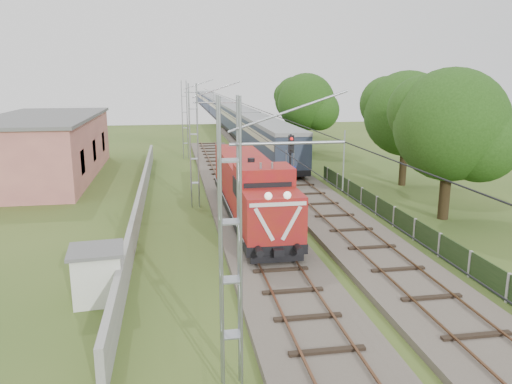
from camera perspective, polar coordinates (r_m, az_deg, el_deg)
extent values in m
plane|color=#38501E|center=(22.39, 2.46, -9.08)|extent=(140.00, 140.00, 0.00)
cube|color=#6B6054|center=(28.83, -0.44, -3.61)|extent=(4.20, 70.00, 0.30)
cube|color=black|center=(28.78, -0.44, -3.23)|extent=(2.40, 70.00, 0.10)
cube|color=brown|center=(28.64, -2.12, -3.16)|extent=(0.08, 70.00, 0.05)
cube|color=brown|center=(28.90, 1.23, -3.00)|extent=(0.08, 70.00, 0.05)
cube|color=#6B6054|center=(42.17, 3.45, 1.76)|extent=(4.20, 80.00, 0.30)
cube|color=black|center=(42.13, 3.46, 2.02)|extent=(2.40, 80.00, 0.10)
cube|color=brown|center=(41.93, 2.33, 2.09)|extent=(0.08, 80.00, 0.05)
cube|color=brown|center=(42.31, 4.58, 2.16)|extent=(0.08, 80.00, 0.05)
cylinder|color=gray|center=(12.70, 3.66, 5.59)|extent=(3.00, 0.08, 0.08)
cylinder|color=gray|center=(32.43, -4.55, 10.17)|extent=(3.00, 0.08, 0.08)
cylinder|color=gray|center=(52.36, -6.57, 11.25)|extent=(3.00, 0.08, 0.08)
cylinder|color=black|center=(32.69, -1.87, 7.94)|extent=(0.03, 70.00, 0.03)
cylinder|color=black|center=(32.60, -1.88, 10.22)|extent=(0.03, 70.00, 0.03)
cube|color=#9E9E99|center=(33.23, -12.98, -0.61)|extent=(0.25, 40.00, 1.50)
cube|color=tan|center=(45.90, -22.96, 4.65)|extent=(8.00, 20.00, 5.00)
cube|color=#606060|center=(45.63, -23.26, 7.87)|extent=(8.40, 20.40, 0.25)
cube|color=black|center=(39.33, -19.26, 3.25)|extent=(0.10, 1.60, 1.80)
cube|color=black|center=(45.19, -18.04, 4.54)|extent=(0.10, 1.60, 1.80)
cube|color=black|center=(51.08, -17.11, 5.53)|extent=(0.10, 1.60, 1.80)
cube|color=black|center=(27.50, 17.69, -4.11)|extent=(0.05, 32.00, 1.15)
cube|color=#9E9E99|center=(40.98, 8.19, 1.95)|extent=(0.12, 0.12, 1.20)
cube|color=black|center=(29.44, -0.71, -1.62)|extent=(2.77, 15.71, 0.46)
cube|color=black|center=(24.72, 1.13, -5.21)|extent=(2.03, 3.33, 0.46)
cube|color=black|center=(34.39, -2.02, 0.06)|extent=(2.03, 3.33, 0.46)
cube|color=black|center=(22.27, 2.42, -7.57)|extent=(2.40, 0.23, 0.32)
cube|color=maroon|center=(22.74, 1.90, -2.71)|extent=(2.68, 2.31, 2.13)
sphere|color=white|center=(21.30, 1.42, -0.46)|extent=(0.33, 0.33, 0.33)
sphere|color=white|center=(21.47, 3.60, -0.37)|extent=(0.33, 0.33, 0.33)
cube|color=silver|center=(21.54, 0.95, -3.75)|extent=(0.93, 0.06, 1.55)
cube|color=silver|center=(21.78, 4.07, -3.58)|extent=(0.93, 0.06, 1.55)
cube|color=silver|center=(21.41, 2.54, -1.42)|extent=(2.49, 0.06, 0.17)
cube|color=maroon|center=(24.78, 0.87, -0.38)|extent=(2.77, 2.22, 2.96)
cube|color=black|center=(23.60, 1.37, 0.08)|extent=(2.31, 0.06, 0.83)
cube|color=maroon|center=(31.30, -1.36, 1.96)|extent=(2.59, 11.18, 2.40)
cylinder|color=black|center=(28.32, -0.55, 3.53)|extent=(0.41, 0.41, 0.37)
cylinder|color=gray|center=(23.69, 0.55, 2.99)|extent=(0.11, 0.11, 0.32)
cylinder|color=gray|center=(23.79, 1.86, 3.03)|extent=(0.11, 0.11, 0.32)
cube|color=black|center=(50.01, 1.33, 4.44)|extent=(2.86, 21.73, 0.49)
cube|color=#293445|center=(49.80, 1.34, 6.24)|extent=(2.96, 21.73, 2.67)
cube|color=#B9B290|center=(49.74, 1.34, 6.81)|extent=(3.00, 20.86, 0.74)
cube|color=gray|center=(49.64, 1.35, 7.94)|extent=(3.01, 21.73, 0.35)
cube|color=black|center=(72.27, -2.11, 7.13)|extent=(2.86, 21.73, 0.49)
cube|color=#293445|center=(72.12, -2.12, 8.38)|extent=(2.96, 21.73, 2.67)
cube|color=#B9B290|center=(72.08, -2.12, 8.77)|extent=(3.00, 20.86, 0.74)
cube|color=gray|center=(72.01, -2.13, 9.56)|extent=(3.01, 21.73, 0.35)
cube|color=black|center=(94.75, -3.94, 8.54)|extent=(2.86, 21.73, 0.49)
cube|color=#293445|center=(94.63, -3.95, 9.49)|extent=(2.96, 21.73, 2.67)
cube|color=#B9B290|center=(94.60, -3.96, 9.79)|extent=(3.00, 20.86, 0.74)
cube|color=gray|center=(94.55, -3.97, 10.39)|extent=(3.01, 21.73, 0.35)
cube|color=black|center=(117.32, -5.07, 9.40)|extent=(2.86, 21.73, 0.49)
cube|color=#293445|center=(117.23, -5.09, 10.17)|extent=(2.96, 21.73, 2.67)
cube|color=#B9B290|center=(117.20, -5.09, 10.41)|extent=(3.00, 20.86, 0.74)
cube|color=gray|center=(117.16, -5.10, 10.90)|extent=(3.01, 21.73, 0.35)
cube|color=black|center=(139.94, -5.84, 9.99)|extent=(2.86, 21.73, 0.49)
cube|color=#293445|center=(139.86, -5.85, 10.63)|extent=(2.96, 21.73, 2.67)
cube|color=#B9B290|center=(139.84, -5.86, 10.83)|extent=(3.00, 20.86, 0.74)
cube|color=gray|center=(139.80, -5.87, 11.24)|extent=(3.01, 21.73, 0.35)
cylinder|color=black|center=(31.35, 3.92, 2.11)|extent=(0.14, 0.14, 4.95)
cube|color=black|center=(30.90, 4.04, 5.48)|extent=(0.37, 0.25, 1.09)
sphere|color=red|center=(30.74, 4.10, 6.09)|extent=(0.18, 0.18, 0.18)
sphere|color=black|center=(30.79, 4.09, 5.45)|extent=(0.18, 0.18, 0.18)
sphere|color=black|center=(30.83, 4.08, 4.81)|extent=(0.18, 0.18, 0.18)
cube|color=navy|center=(31.19, 4.06, 2.60)|extent=(0.55, 0.11, 0.40)
cube|color=silver|center=(20.30, -17.65, -9.17)|extent=(1.92, 1.92, 1.94)
cube|color=#606060|center=(19.93, -17.86, -6.34)|extent=(2.21, 2.21, 0.13)
cylinder|color=#362816|center=(31.90, 20.82, 0.62)|extent=(0.64, 0.64, 4.03)
sphere|color=#1D3C10|center=(31.37, 21.36, 7.17)|extent=(6.60, 6.60, 6.60)
sphere|color=#1D3C10|center=(31.34, 24.22, 5.22)|extent=(4.62, 4.62, 4.62)
sphere|color=#1D3C10|center=(31.75, 18.60, 8.77)|extent=(4.29, 4.29, 4.29)
cylinder|color=#362816|center=(40.87, 16.50, 3.50)|extent=(0.56, 0.56, 3.99)
sphere|color=#1D3C10|center=(40.46, 16.83, 8.57)|extent=(6.53, 6.53, 6.53)
sphere|color=#1D3C10|center=(40.26, 19.04, 7.10)|extent=(4.57, 4.57, 4.57)
sphere|color=#1D3C10|center=(40.96, 14.74, 9.77)|extent=(4.24, 4.24, 4.24)
cylinder|color=#362816|center=(58.00, 5.66, 6.66)|extent=(0.52, 0.52, 3.94)
sphere|color=#1D3C10|center=(57.71, 5.74, 10.20)|extent=(6.45, 6.45, 6.45)
sphere|color=#1D3C10|center=(57.19, 7.24, 9.24)|extent=(4.52, 4.52, 4.52)
sphere|color=#1D3C10|center=(58.49, 4.37, 10.97)|extent=(4.19, 4.19, 4.19)
cylinder|color=#362816|center=(72.27, 4.50, 7.82)|extent=(0.51, 0.51, 3.59)
sphere|color=#1D3C10|center=(72.04, 4.55, 10.40)|extent=(5.87, 5.87, 5.87)
sphere|color=#1D3C10|center=(71.53, 5.64, 9.71)|extent=(4.11, 4.11, 4.11)
sphere|color=#1D3C10|center=(72.77, 3.56, 10.96)|extent=(3.82, 3.82, 3.82)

